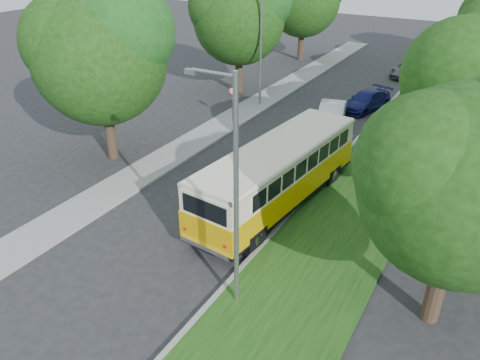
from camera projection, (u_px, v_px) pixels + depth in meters
The scene contains 13 objects.
ground at pixel (179, 230), 19.84m from camera, with size 120.00×120.00×0.00m, color #272729.
curb at pixel (304, 199), 22.03m from camera, with size 0.20×70.00×0.15m, color gray.
grass_verge at pixel (353, 212), 21.00m from camera, with size 4.50×70.00×0.13m, color #154612.
sidewalk at pixel (163, 160), 25.74m from camera, with size 2.20×70.00×0.12m, color gray.
treeline at pixel (385, 26), 29.39m from camera, with size 24.27×41.91×9.46m.
lamppost_near at pixel (233, 190), 14.01m from camera, with size 1.71×0.16×8.00m.
lamppost_far at pixel (259, 48), 32.18m from camera, with size 1.71×0.16×7.50m.
warning_sign at pixel (232, 98), 30.16m from camera, with size 0.56×0.10×2.50m.
vintage_bus at pixel (278, 176), 20.94m from camera, with size 2.66×10.34×3.07m, color #E8AD07, non-canonical shape.
car_silver at pixel (315, 163), 24.14m from camera, with size 1.53×3.80×1.30m, color #B5B6BB.
car_white at pixel (331, 115), 30.12m from camera, with size 1.57×4.50×1.48m, color white.
car_blue at pixel (366, 101), 32.93m from camera, with size 1.82×4.47×1.30m, color navy.
car_grey at pixel (408, 69), 40.48m from camera, with size 2.11×4.58×1.27m, color #595A60.
Camera 1 is at (10.48, -12.97, 11.25)m, focal length 35.00 mm.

